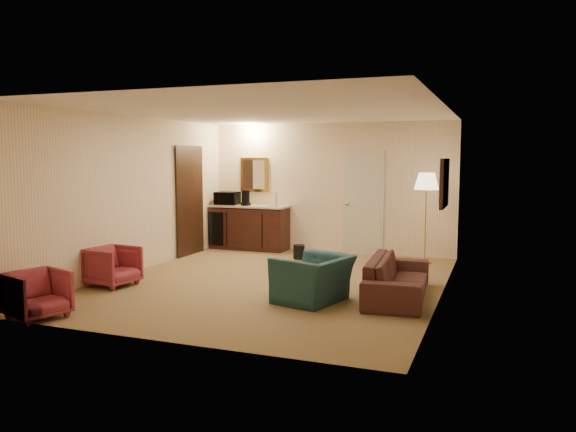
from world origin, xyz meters
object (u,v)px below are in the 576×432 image
at_px(sofa, 398,271).
at_px(coffee_table, 305,280).
at_px(floor_lamp, 426,218).
at_px(waste_bin, 299,252).
at_px(rose_chair_near, 113,264).
at_px(teal_armchair, 313,271).
at_px(microwave, 227,197).
at_px(coffee_maker, 246,198).
at_px(wetbar_cabinet, 250,227).
at_px(rose_chair_far, 37,292).

bearing_deg(sofa, coffee_table, 104.26).
xyz_separation_m(floor_lamp, waste_bin, (-2.28, -0.40, -0.69)).
bearing_deg(rose_chair_near, teal_armchair, -79.44).
xyz_separation_m(floor_lamp, microwave, (-4.13, 0.28, 0.26)).
bearing_deg(coffee_maker, sofa, -24.09).
distance_m(waste_bin, microwave, 2.19).
height_order(wetbar_cabinet, coffee_maker, coffee_maker).
distance_m(wetbar_cabinet, rose_chair_near, 3.84).
relative_size(coffee_table, coffee_maker, 2.58).
height_order(microwave, coffee_maker, microwave).
xyz_separation_m(sofa, teal_armchair, (-1.01, -0.60, 0.04)).
height_order(rose_chair_near, microwave, microwave).
bearing_deg(wetbar_cabinet, waste_bin, -28.07).
xyz_separation_m(rose_chair_far, floor_lamp, (3.88, 5.20, 0.51)).
distance_m(wetbar_cabinet, teal_armchair, 4.45).
relative_size(rose_chair_near, waste_bin, 2.42).
distance_m(teal_armchair, microwave, 4.78).
distance_m(teal_armchair, coffee_maker, 4.45).
bearing_deg(rose_chair_far, sofa, -38.77).
xyz_separation_m(wetbar_cabinet, coffee_maker, (-0.05, -0.09, 0.62)).
bearing_deg(waste_bin, microwave, 159.77).
xyz_separation_m(wetbar_cabinet, coffee_table, (2.40, -3.42, -0.23)).
xyz_separation_m(teal_armchair, floor_lamp, (1.04, 3.30, 0.41)).
xyz_separation_m(waste_bin, coffee_maker, (-1.40, 0.63, 0.94)).
xyz_separation_m(wetbar_cabinet, rose_chair_far, (-0.25, -5.52, -0.14)).
distance_m(coffee_table, microwave, 4.54).
height_order(coffee_table, waste_bin, coffee_table).
distance_m(coffee_table, floor_lamp, 3.39).
xyz_separation_m(wetbar_cabinet, waste_bin, (1.35, -0.72, -0.32)).
xyz_separation_m(coffee_table, floor_lamp, (1.23, 3.10, 0.59)).
bearing_deg(floor_lamp, sofa, -90.61).
bearing_deg(waste_bin, coffee_maker, 155.66).
bearing_deg(wetbar_cabinet, coffee_maker, -117.15).
distance_m(wetbar_cabinet, sofa, 4.70).
bearing_deg(wetbar_cabinet, coffee_table, -54.91).
bearing_deg(wetbar_cabinet, teal_armchair, -54.47).
relative_size(rose_chair_far, waste_bin, 2.35).
bearing_deg(waste_bin, wetbar_cabinet, 151.93).
xyz_separation_m(rose_chair_near, floor_lamp, (4.13, 3.48, 0.50)).
relative_size(wetbar_cabinet, coffee_table, 2.03).
relative_size(teal_armchair, coffee_maker, 3.00).
relative_size(sofa, microwave, 3.89).
bearing_deg(rose_chair_far, coffee_maker, 16.10).
relative_size(wetbar_cabinet, rose_chair_near, 2.51).
height_order(teal_armchair, coffee_table, teal_armchair).
height_order(rose_chair_far, coffee_table, rose_chair_far).
height_order(coffee_table, microwave, microwave).
bearing_deg(sofa, wetbar_cabinet, 45.84).
distance_m(microwave, coffee_maker, 0.46).
height_order(rose_chair_near, floor_lamp, floor_lamp).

